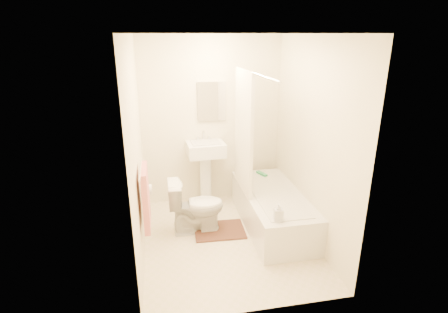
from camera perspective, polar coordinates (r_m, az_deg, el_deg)
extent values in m
plane|color=beige|center=(4.43, 0.63, -13.38)|extent=(2.40, 2.40, 0.00)
plane|color=white|center=(3.72, 0.77, 19.44)|extent=(2.40, 2.40, 0.00)
cube|color=beige|center=(5.05, -2.05, 5.66)|extent=(2.00, 0.02, 2.40)
cube|color=beige|center=(3.85, -14.07, 0.67)|extent=(0.02, 2.40, 2.40)
cube|color=beige|center=(4.22, 14.13, 2.31)|extent=(0.02, 2.40, 2.40)
cube|color=white|center=(4.97, -2.05, 8.97)|extent=(0.40, 0.03, 0.55)
cylinder|color=silver|center=(3.91, 4.87, 13.50)|extent=(0.03, 1.70, 0.03)
cube|color=silver|center=(4.44, 3.20, 3.98)|extent=(0.04, 0.80, 1.55)
cylinder|color=silver|center=(3.64, -13.48, -2.02)|extent=(0.02, 0.60, 0.02)
cube|color=#CC7266|center=(3.77, -12.64, -6.53)|extent=(0.06, 0.45, 0.66)
cylinder|color=white|center=(4.14, -12.46, -5.32)|extent=(0.11, 0.12, 0.12)
imported|color=white|center=(4.46, -4.57, -8.11)|extent=(0.70, 0.39, 0.68)
cube|color=#48251C|center=(4.59, -0.74, -11.96)|extent=(0.65, 0.50, 0.02)
imported|color=silver|center=(3.88, 8.88, -8.97)|extent=(0.11, 0.11, 0.21)
cube|color=#309D5F|center=(5.08, 6.19, -2.86)|extent=(0.13, 0.20, 0.04)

